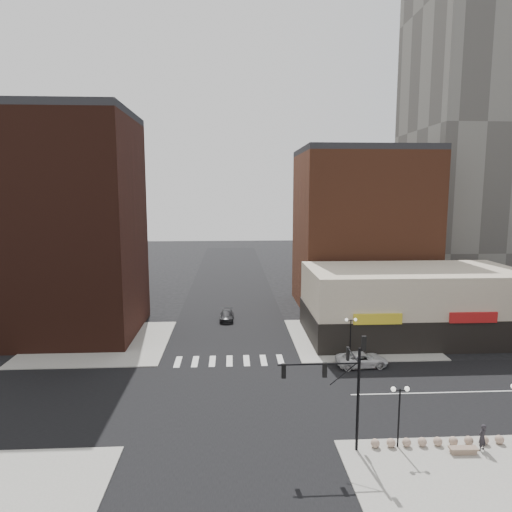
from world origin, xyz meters
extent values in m
plane|color=black|center=(0.00, 0.00, 0.00)|extent=(240.00, 240.00, 0.00)
cube|color=black|center=(0.00, 0.00, 0.01)|extent=(200.00, 14.00, 0.02)
cube|color=black|center=(0.00, 0.00, 0.01)|extent=(14.00, 200.00, 0.02)
cube|color=gray|center=(-14.50, 14.50, 0.06)|extent=(15.00, 15.00, 0.12)
cube|color=gray|center=(14.50, 14.50, 0.06)|extent=(15.00, 15.00, 0.12)
cube|color=#361911|center=(-19.00, 18.50, 12.50)|extent=(16.00, 15.00, 25.00)
cube|color=#361911|center=(-32.00, 34.00, 6.00)|extent=(20.00, 18.00, 12.00)
cube|color=brown|center=(19.00, 29.50, 11.00)|extent=(18.00, 15.00, 22.00)
cube|color=#47443F|center=(40.00, 38.00, 45.00)|extent=(20.00, 20.00, 90.00)
cube|color=beige|center=(21.00, 15.00, 4.00)|extent=(24.00, 12.00, 8.00)
cube|color=black|center=(21.00, 15.00, 1.70)|extent=(24.20, 12.20, 3.40)
cylinder|color=black|center=(8.20, -8.20, 3.50)|extent=(0.18, 0.18, 7.00)
cylinder|color=black|center=(5.60, -8.20, 6.00)|extent=(5.20, 0.11, 0.11)
cylinder|color=black|center=(7.20, -8.20, 5.30)|extent=(1.72, 0.06, 1.46)
cylinder|color=black|center=(8.20, -6.70, 6.00)|extent=(0.11, 3.00, 0.11)
cube|color=black|center=(3.40, -8.20, 5.60)|extent=(0.28, 0.18, 0.95)
sphere|color=red|center=(3.40, -8.20, 5.90)|extent=(0.16, 0.16, 0.16)
cube|color=black|center=(6.00, -8.20, 5.60)|extent=(0.28, 0.18, 0.95)
sphere|color=red|center=(6.00, -8.20, 5.90)|extent=(0.16, 0.16, 0.16)
cube|color=black|center=(8.20, -5.40, 5.60)|extent=(0.18, 0.28, 0.95)
sphere|color=red|center=(8.20, -5.40, 5.90)|extent=(0.16, 0.16, 0.16)
cube|color=black|center=(8.45, -8.20, 7.30)|extent=(0.28, 0.18, 0.95)
sphere|color=red|center=(8.45, -8.20, 7.60)|extent=(0.16, 0.16, 0.16)
cylinder|color=black|center=(11.00, -8.00, 2.12)|extent=(0.11, 0.11, 4.00)
cylinder|color=black|center=(11.00, -8.00, 4.02)|extent=(0.90, 0.06, 0.06)
sphere|color=white|center=(10.55, -8.00, 4.12)|extent=(0.32, 0.32, 0.32)
sphere|color=white|center=(11.45, -8.00, 4.12)|extent=(0.32, 0.32, 0.32)
cylinder|color=black|center=(12.00, 8.00, 2.12)|extent=(0.11, 0.11, 4.00)
cylinder|color=black|center=(12.00, 8.00, 4.02)|extent=(0.90, 0.06, 0.06)
sphere|color=white|center=(11.55, 8.00, 4.12)|extent=(0.32, 0.32, 0.32)
sphere|color=white|center=(12.45, 8.00, 4.12)|extent=(0.32, 0.32, 0.32)
sphere|color=gray|center=(9.50, -8.00, 0.41)|extent=(0.58, 0.58, 0.58)
sphere|color=gray|center=(10.55, -8.00, 0.41)|extent=(0.58, 0.58, 0.58)
sphere|color=gray|center=(11.60, -8.00, 0.41)|extent=(0.58, 0.58, 0.58)
sphere|color=gray|center=(12.65, -8.00, 0.41)|extent=(0.58, 0.58, 0.58)
sphere|color=gray|center=(13.70, -8.00, 0.41)|extent=(0.58, 0.58, 0.58)
sphere|color=gray|center=(14.75, -8.00, 0.41)|extent=(0.58, 0.58, 0.58)
sphere|color=gray|center=(15.80, -8.00, 0.41)|extent=(0.58, 0.58, 0.58)
sphere|color=gray|center=(16.85, -8.00, 0.41)|extent=(0.58, 0.58, 0.58)
sphere|color=gray|center=(17.90, -8.00, 0.41)|extent=(0.58, 0.58, 0.58)
imported|color=silver|center=(12.67, 6.13, 0.69)|extent=(5.15, 2.67, 1.39)
imported|color=black|center=(-0.51, 22.69, 0.63)|extent=(1.87, 4.37, 1.26)
imported|color=#252227|center=(16.29, -8.68, 1.01)|extent=(0.77, 0.67, 1.78)
cube|color=#866F5C|center=(14.92, -9.00, 0.27)|extent=(1.60, 0.50, 0.30)
cube|color=#866F5C|center=(14.92, -9.00, 0.48)|extent=(1.81, 0.61, 0.12)
camera|label=1|loc=(0.18, -35.36, 16.77)|focal=32.00mm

